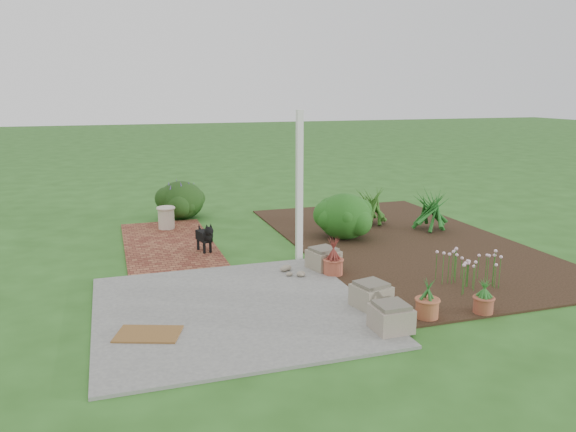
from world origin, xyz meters
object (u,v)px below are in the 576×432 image
object	(u,v)px
stone_trough_near	(391,318)
black_dog	(205,236)
evergreen_shrub	(344,215)
cream_ceramic_urn	(166,218)

from	to	relation	value
stone_trough_near	black_dog	distance (m)	4.22
stone_trough_near	evergreen_shrub	xyz separation A→B (m)	(1.19, 4.12, 0.29)
stone_trough_near	black_dog	bearing A→B (deg)	111.20
black_dog	cream_ceramic_urn	world-z (taller)	black_dog
black_dog	cream_ceramic_urn	size ratio (longest dim) A/B	1.29
black_dog	evergreen_shrub	size ratio (longest dim) A/B	0.54
cream_ceramic_urn	evergreen_shrub	world-z (taller)	evergreen_shrub
evergreen_shrub	stone_trough_near	bearing A→B (deg)	-106.15
stone_trough_near	black_dog	world-z (taller)	black_dog
stone_trough_near	evergreen_shrub	size ratio (longest dim) A/B	0.41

